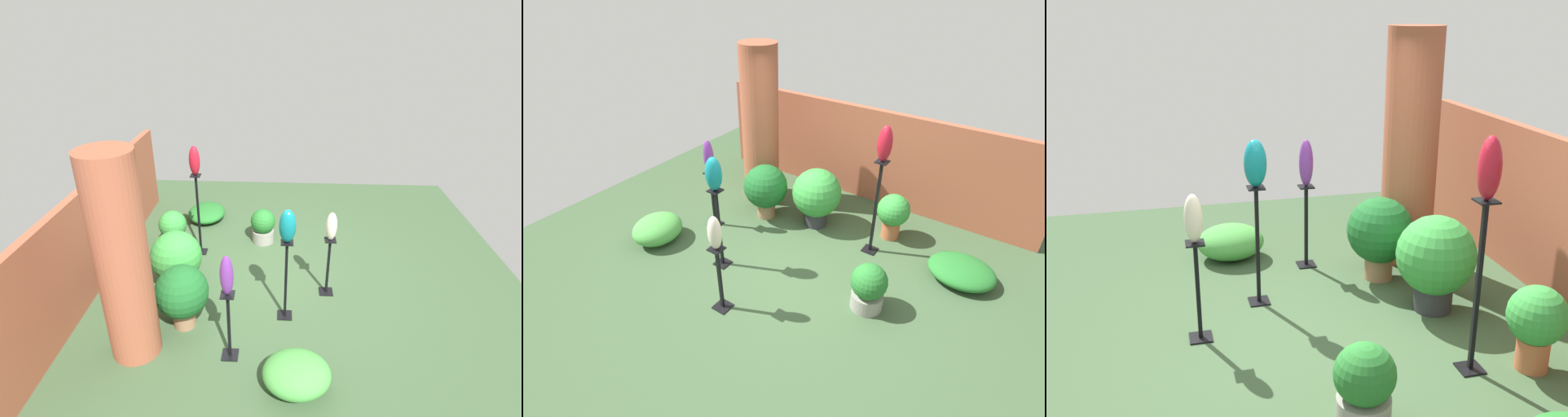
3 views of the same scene
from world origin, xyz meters
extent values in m
plane|color=#385133|center=(0.00, 0.00, 0.00)|extent=(8.00, 8.00, 0.00)
cylinder|color=#9E5138|center=(-1.50, 1.51, 1.30)|extent=(0.60, 0.60, 2.59)
cube|color=black|center=(0.77, 1.13, 0.01)|extent=(0.20, 0.20, 0.01)
cube|color=black|center=(0.77, 1.13, 0.72)|extent=(0.04, 0.04, 1.44)
cube|color=black|center=(0.77, 1.13, 1.43)|extent=(0.16, 0.16, 0.02)
cube|color=black|center=(-0.24, -0.94, 0.01)|extent=(0.20, 0.20, 0.01)
cube|color=black|center=(-0.24, -0.94, 0.46)|extent=(0.04, 0.04, 0.91)
cube|color=black|center=(-0.24, -0.94, 0.91)|extent=(0.16, 0.16, 0.01)
cube|color=black|center=(-0.80, -0.33, 0.01)|extent=(0.20, 0.20, 0.01)
cube|color=black|center=(-0.80, -0.33, 0.59)|extent=(0.04, 0.04, 1.19)
cube|color=black|center=(-0.80, -0.33, 1.18)|extent=(0.16, 0.16, 0.02)
cube|color=black|center=(-1.56, 0.34, 0.01)|extent=(0.20, 0.20, 0.01)
cube|color=black|center=(-1.56, 0.34, 0.47)|extent=(0.04, 0.04, 0.93)
cube|color=black|center=(-1.56, 0.34, 0.92)|extent=(0.16, 0.16, 0.01)
ellipsoid|color=maroon|center=(0.77, 1.13, 1.68)|extent=(0.19, 0.17, 0.48)
ellipsoid|color=beige|center=(-0.24, -0.94, 1.12)|extent=(0.16, 0.15, 0.42)
ellipsoid|color=#0F727A|center=(-0.80, -0.33, 1.41)|extent=(0.20, 0.22, 0.45)
ellipsoid|color=#6B2D8C|center=(-1.56, 0.34, 1.19)|extent=(0.15, 0.15, 0.51)
cylinder|color=#936B4C|center=(-1.04, 1.01, 0.13)|extent=(0.30, 0.30, 0.25)
sphere|color=#195923|center=(-1.04, 1.01, 0.55)|extent=(0.70, 0.70, 0.70)
cylinder|color=#B25B38|center=(0.87, 1.62, 0.14)|extent=(0.26, 0.26, 0.27)
sphere|color=#338C38|center=(0.87, 1.62, 0.48)|extent=(0.48, 0.48, 0.48)
cylinder|color=gray|center=(1.20, 0.07, 0.11)|extent=(0.39, 0.39, 0.22)
sphere|color=#236B28|center=(1.20, 0.07, 0.41)|extent=(0.44, 0.44, 0.44)
cylinder|color=#2D2D33|center=(-0.25, 1.27, 0.12)|extent=(0.37, 0.37, 0.24)
sphere|color=#338C38|center=(-0.25, 1.27, 0.57)|extent=(0.76, 0.76, 0.76)
ellipsoid|color=#479942|center=(-1.97, -0.46, 0.20)|extent=(0.67, 0.77, 0.39)
camera|label=1|loc=(-5.20, -0.24, 3.82)|focal=28.00mm
camera|label=2|loc=(2.42, -3.45, 3.72)|focal=28.00mm
camera|label=3|loc=(4.57, -1.17, 2.82)|focal=42.00mm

